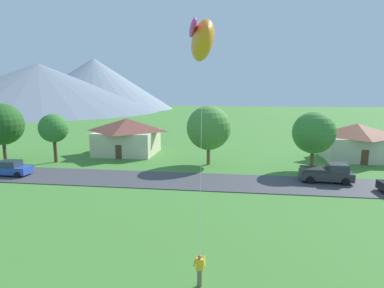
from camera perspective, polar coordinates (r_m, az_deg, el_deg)
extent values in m
cube|color=#424247|center=(32.55, -0.23, -6.98)|extent=(160.00, 6.29, 0.08)
cone|color=gray|center=(177.54, -17.87, 10.75)|extent=(85.47, 85.47, 27.31)
cone|color=slate|center=(160.53, -26.75, 9.44)|extent=(110.27, 110.27, 22.40)
cube|color=beige|center=(47.63, -12.06, 0.32)|extent=(8.61, 7.72, 3.51)
pyramid|color=brown|center=(47.26, -12.17, 3.58)|extent=(9.30, 8.34, 1.93)
cube|color=brown|center=(44.19, -13.70, -1.47)|extent=(0.90, 0.06, 2.00)
cube|color=beige|center=(48.34, 28.42, -0.66)|extent=(8.32, 6.63, 3.28)
pyramid|color=brown|center=(48.00, 28.67, 2.33)|extent=(8.98, 7.16, 1.81)
cube|color=brown|center=(45.41, 29.82, -2.21)|extent=(0.90, 0.06, 2.00)
cylinder|color=brown|center=(39.59, 3.10, -1.97)|extent=(0.44, 0.44, 2.72)
sphere|color=#4C8938|center=(39.02, 3.15, 3.07)|extent=(5.71, 5.71, 5.71)
cylinder|color=#4C3823|center=(49.56, -31.87, -0.95)|extent=(0.44, 0.44, 2.90)
sphere|color=#23561E|center=(49.11, -32.25, 3.17)|extent=(5.71, 5.71, 5.71)
cylinder|color=brown|center=(39.54, 21.69, -2.67)|extent=(0.44, 0.44, 2.74)
sphere|color=#3D7F33|center=(39.01, 21.99, 2.01)|extent=(5.04, 5.04, 5.04)
cylinder|color=#4C3823|center=(44.84, -24.39, -1.12)|extent=(0.44, 0.44, 3.23)
sphere|color=#33752D|center=(44.41, -24.67, 2.74)|extent=(3.81, 3.81, 3.81)
cylinder|color=black|center=(35.03, 32.38, -6.72)|extent=(0.65, 0.26, 0.64)
cube|color=#2847A8|center=(40.13, -30.91, -4.22)|extent=(4.23, 1.87, 0.80)
cube|color=#2D3847|center=(40.06, -31.18, -3.18)|extent=(2.23, 1.62, 0.68)
cylinder|color=black|center=(40.11, -28.55, -4.43)|extent=(0.64, 0.25, 0.64)
cylinder|color=black|center=(38.68, -30.11, -5.06)|extent=(0.64, 0.25, 0.64)
cylinder|color=black|center=(41.71, -31.59, -4.19)|extent=(0.64, 0.25, 0.64)
cube|color=#333338|center=(34.95, 23.90, -5.44)|extent=(5.29, 2.25, 0.84)
cube|color=#333338|center=(35.03, 25.75, -4.08)|extent=(1.99, 1.93, 0.90)
cube|color=#2D3847|center=(34.97, 25.78, -3.65)|extent=(1.71, 1.96, 0.28)
cube|color=#28282C|center=(34.55, 22.11, -4.46)|extent=(2.79, 2.09, 0.36)
cylinder|color=black|center=(36.41, 26.11, -5.49)|extent=(0.77, 0.32, 0.76)
cylinder|color=black|center=(34.53, 27.01, -6.37)|extent=(0.77, 0.32, 0.76)
cylinder|color=black|center=(35.63, 20.82, -5.44)|extent=(0.77, 0.32, 0.76)
cylinder|color=black|center=(33.70, 21.43, -6.34)|extent=(0.77, 0.32, 0.76)
cylinder|color=#70604C|center=(16.23, 1.43, -23.95)|extent=(0.24, 0.24, 0.88)
cube|color=yellow|center=(15.83, 1.44, -21.76)|extent=(0.36, 0.22, 0.58)
sphere|color=#9E7051|center=(15.63, 1.45, -20.51)|extent=(0.21, 0.21, 0.21)
cylinder|color=yellow|center=(15.83, 0.62, -21.16)|extent=(0.18, 0.55, 0.37)
cylinder|color=yellow|center=(15.79, 2.32, -21.26)|extent=(0.18, 0.55, 0.37)
ellipsoid|color=orange|center=(18.41, 1.99, 18.87)|extent=(2.36, 4.09, 2.51)
ellipsoid|color=#D12D9E|center=(18.50, 0.18, 21.01)|extent=(1.24, 3.95, 0.87)
cylinder|color=silver|center=(16.03, 1.74, 0.82)|extent=(0.41, 4.71, 10.81)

